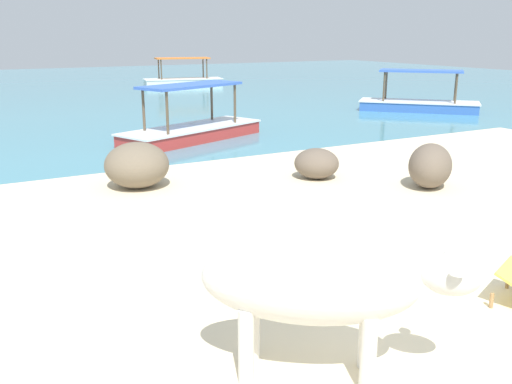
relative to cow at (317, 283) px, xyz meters
name	(u,v)px	position (x,y,z in m)	size (l,w,h in m)	color
sand_beach	(479,329)	(1.61, -0.10, -0.74)	(18.00, 14.00, 0.04)	beige
water_surface	(44,94)	(1.61, 21.90, -0.76)	(60.00, 36.00, 0.03)	teal
cow	(317,283)	(0.00, 0.00, 0.00)	(1.78, 1.47, 1.09)	silver
shore_rock_large	(430,166)	(4.56, 3.41, -0.37)	(0.94, 0.67, 0.71)	#6B5B4C
shore_rock_small	(317,163)	(3.31, 4.77, -0.46)	(0.75, 0.70, 0.51)	#6B5B4C
shore_rock_flat	(137,165)	(0.47, 5.67, -0.36)	(1.03, 1.02, 0.73)	#756651
boat_white	(183,79)	(8.10, 22.84, -0.47)	(3.82, 1.81, 1.29)	white
boat_red	(192,128)	(2.90, 9.25, -0.47)	(3.84, 2.43, 1.29)	#C63833
boat_blue	(419,102)	(11.22, 10.50, -0.47)	(3.38, 3.45, 1.29)	#3866B7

